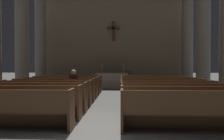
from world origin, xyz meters
The scene contains 26 objects.
ground_plane centered at (0.00, 0.00, 0.00)m, with size 80.00×80.00×0.00m, color #66635E.
pew_left_row_2 centered at (-2.24, 0.96, 0.48)m, with size 3.40×0.50×0.95m.
pew_left_row_3 centered at (-2.24, 1.96, 0.48)m, with size 3.40×0.50×0.95m.
pew_left_row_4 centered at (-2.24, 2.96, 0.48)m, with size 3.40×0.50×0.95m.
pew_left_row_5 centered at (-2.24, 3.96, 0.48)m, with size 3.40×0.50×0.95m.
pew_left_row_6 centered at (-2.24, 4.96, 0.48)m, with size 3.40×0.50×0.95m.
pew_left_row_7 centered at (-2.24, 5.96, 0.48)m, with size 3.40×0.50×0.95m.
pew_left_row_8 centered at (-2.24, 6.97, 0.48)m, with size 3.40×0.50×0.95m.
pew_right_row_1 centered at (2.24, -0.04, 0.48)m, with size 3.40×0.50×0.95m.
pew_right_row_2 centered at (2.24, 0.96, 0.48)m, with size 3.40×0.50×0.95m.
pew_right_row_3 centered at (2.24, 1.96, 0.48)m, with size 3.40×0.50×0.95m.
pew_right_row_4 centered at (2.24, 2.96, 0.48)m, with size 3.40×0.50×0.95m.
pew_right_row_5 centered at (2.24, 3.96, 0.48)m, with size 3.40×0.50×0.95m.
pew_right_row_6 centered at (2.24, 4.96, 0.48)m, with size 3.40×0.50×0.95m.
pew_right_row_7 centered at (2.24, 5.96, 0.48)m, with size 3.40×0.50×0.95m.
pew_right_row_8 centered at (2.24, 6.97, 0.48)m, with size 3.40×0.50×0.95m.
column_left_third centered at (-4.96, 6.81, 3.26)m, with size 1.10×1.10×6.69m.
column_right_third centered at (4.96, 6.81, 3.26)m, with size 1.10×1.10×6.69m.
column_left_fourth centered at (-4.96, 9.54, 3.26)m, with size 1.10×1.10×6.69m.
column_right_fourth centered at (4.96, 9.54, 3.26)m, with size 1.10×1.10×6.69m.
altar centered at (0.00, 9.24, 0.53)m, with size 2.20×0.90×1.01m.
candlestick_left centered at (-0.70, 9.24, 1.20)m, with size 0.16×0.16×0.59m.
candlestick_right centered at (0.70, 9.24, 1.20)m, with size 0.16×0.16×0.59m.
apse_with_cross centered at (0.00, 10.90, 3.63)m, with size 11.10×0.42×7.25m.
lectern centered at (1.01, 8.04, 0.55)m, with size 0.44×0.36×1.15m.
lone_worshipper centered at (-1.40, 4.00, 0.69)m, with size 0.32×0.43×1.32m.
Camera 1 is at (0.56, -4.79, 1.48)m, focal length 34.10 mm.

